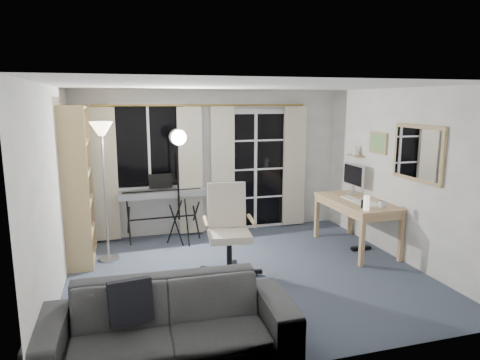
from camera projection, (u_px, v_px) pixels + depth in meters
name	position (u px, v px, depth m)	size (l,w,h in m)	color
floor	(247.00, 275.00, 5.57)	(4.50, 4.00, 0.02)	#323949
window	(149.00, 146.00, 6.87)	(1.20, 0.08, 1.40)	white
french_door	(255.00, 170.00, 7.45)	(1.32, 0.09, 2.11)	white
curtains	(206.00, 170.00, 7.11)	(3.60, 0.07, 2.13)	gold
bookshelf	(75.00, 189.00, 5.87)	(0.35, 1.01, 2.17)	#A28555
torchiere_lamp	(102.00, 150.00, 5.79)	(0.37, 0.37, 1.95)	#B2B2B7
keyboard_piano	(162.00, 194.00, 6.79)	(1.39, 0.70, 1.00)	black
studio_light	(178.00, 151.00, 6.37)	(0.34, 0.37, 1.85)	black
office_chair	(228.00, 222.00, 5.48)	(0.81, 0.82, 1.19)	black
desk	(357.00, 206.00, 6.43)	(0.72, 1.42, 0.75)	tan
monitor	(354.00, 176.00, 6.84)	(0.18, 0.54, 0.47)	silver
desk_clutter	(361.00, 215.00, 6.21)	(0.44, 0.86, 0.95)	white
mug	(383.00, 203.00, 5.96)	(0.12, 0.10, 0.12)	silver
wall_mirror	(418.00, 153.00, 5.56)	(0.04, 0.94, 0.74)	#A28555
framed_print	(378.00, 143.00, 6.41)	(0.03, 0.42, 0.32)	#A28555
wall_shelf	(356.00, 152.00, 6.89)	(0.16, 0.30, 0.18)	#A28555
sofa	(168.00, 311.00, 3.70)	(2.24, 0.73, 0.86)	#27282A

